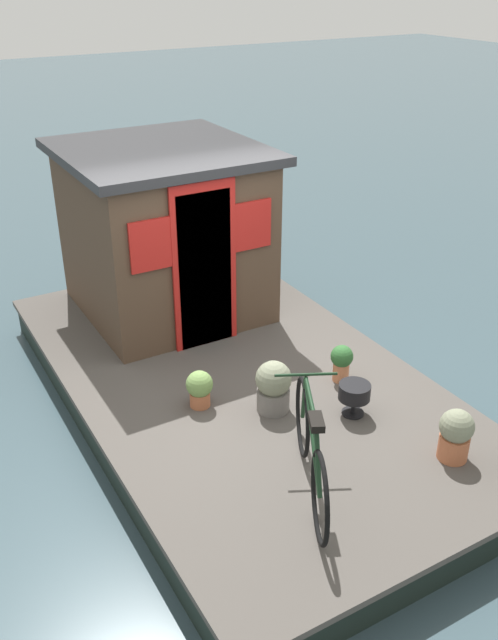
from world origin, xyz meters
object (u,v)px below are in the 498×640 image
object	(u,v)px
houseboat_cabin	(165,231)
potted_plant_succulent	(342,361)
potted_plant_lavender	(456,434)
charcoal_grill	(354,393)
potted_plant_geranium	(273,386)
potted_plant_basil	(200,388)
bicycle	(311,450)

from	to	relation	value
houseboat_cabin	potted_plant_succulent	world-z (taller)	houseboat_cabin
potted_plant_lavender	charcoal_grill	world-z (taller)	potted_plant_lavender
potted_plant_lavender	potted_plant_geranium	distance (m)	1.64
charcoal_grill	potted_plant_geranium	bearing A→B (deg)	54.33
houseboat_cabin	charcoal_grill	xyz separation A→B (m)	(-2.85, -0.57, -0.75)
houseboat_cabin	potted_plant_basil	bearing A→B (deg)	163.76
houseboat_cabin	potted_plant_lavender	distance (m)	3.94
potted_plant_succulent	potted_plant_geranium	size ratio (longest dim) A/B	0.77
potted_plant_lavender	potted_plant_succulent	distance (m)	1.44
houseboat_cabin	potted_plant_basil	world-z (taller)	houseboat_cabin
potted_plant_lavender	potted_plant_geranium	bearing A→B (deg)	34.76
potted_plant_lavender	charcoal_grill	xyz separation A→B (m)	(0.91, 0.33, -0.02)
potted_plant_geranium	charcoal_grill	bearing A→B (deg)	-125.67
houseboat_cabin	bicycle	bearing A→B (deg)	174.25
houseboat_cabin	potted_plant_lavender	bearing A→B (deg)	-166.54
potted_plant_succulent	charcoal_grill	world-z (taller)	potted_plant_succulent
charcoal_grill	bicycle	bearing A→B (deg)	124.30
houseboat_cabin	bicycle	world-z (taller)	houseboat_cabin
bicycle	potted_plant_lavender	xyz separation A→B (m)	(-0.29, -1.25, -0.13)
houseboat_cabin	potted_plant_geranium	bearing A→B (deg)	179.25
potted_plant_basil	potted_plant_lavender	distance (m)	2.29
houseboat_cabin	potted_plant_basil	size ratio (longest dim) A/B	6.03
bicycle	potted_plant_succulent	distance (m)	1.64
bicycle	potted_plant_geranium	xyz separation A→B (m)	(1.05, -0.32, -0.12)
bicycle	potted_plant_succulent	world-z (taller)	bicycle
houseboat_cabin	bicycle	distance (m)	3.54
houseboat_cabin	potted_plant_basil	distance (m)	2.25
potted_plant_succulent	charcoal_grill	size ratio (longest dim) A/B	1.22
potted_plant_succulent	potted_plant_geranium	distance (m)	0.85
potted_plant_lavender	potted_plant_geranium	world-z (taller)	potted_plant_geranium
bicycle	houseboat_cabin	bearing A→B (deg)	-5.75
potted_plant_succulent	potted_plant_lavender	bearing A→B (deg)	-176.41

